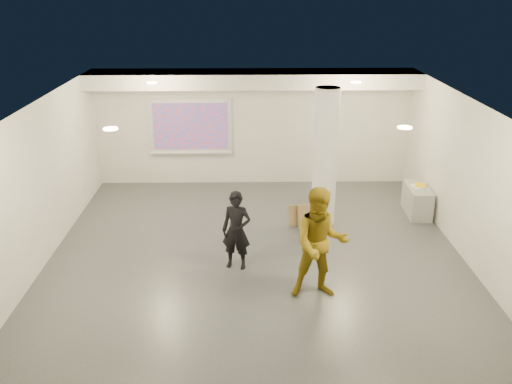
{
  "coord_description": "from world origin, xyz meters",
  "views": [
    {
      "loc": [
        -0.19,
        -9.8,
        5.06
      ],
      "look_at": [
        0.0,
        0.4,
        1.25
      ],
      "focal_mm": 40.0,
      "sensor_mm": 36.0,
      "label": 1
    }
  ],
  "objects_px": {
    "projection_screen": "(191,127)",
    "man": "(320,244)",
    "column": "(325,158)",
    "credenza": "(417,200)",
    "woman": "(236,230)"
  },
  "relations": [
    {
      "from": "column",
      "to": "woman",
      "type": "xyz_separation_m",
      "value": [
        -1.87,
        -2.06,
        -0.76
      ]
    },
    {
      "from": "projection_screen",
      "to": "woman",
      "type": "height_order",
      "value": "projection_screen"
    },
    {
      "from": "woman",
      "to": "credenza",
      "type": "bearing_deg",
      "value": 45.9
    },
    {
      "from": "woman",
      "to": "column",
      "type": "bearing_deg",
      "value": 62.11
    },
    {
      "from": "projection_screen",
      "to": "column",
      "type": "bearing_deg",
      "value": -40.56
    },
    {
      "from": "projection_screen",
      "to": "credenza",
      "type": "height_order",
      "value": "projection_screen"
    },
    {
      "from": "column",
      "to": "man",
      "type": "distance_m",
      "value": 3.18
    },
    {
      "from": "projection_screen",
      "to": "man",
      "type": "distance_m",
      "value": 6.35
    },
    {
      "from": "woman",
      "to": "man",
      "type": "distance_m",
      "value": 1.76
    },
    {
      "from": "projection_screen",
      "to": "woman",
      "type": "relative_size",
      "value": 1.41
    },
    {
      "from": "credenza",
      "to": "woman",
      "type": "distance_m",
      "value": 4.82
    },
    {
      "from": "column",
      "to": "credenza",
      "type": "bearing_deg",
      "value": 11.46
    },
    {
      "from": "projection_screen",
      "to": "woman",
      "type": "distance_m",
      "value": 4.93
    },
    {
      "from": "credenza",
      "to": "man",
      "type": "bearing_deg",
      "value": -124.57
    },
    {
      "from": "credenza",
      "to": "woman",
      "type": "relative_size",
      "value": 0.75
    }
  ]
}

